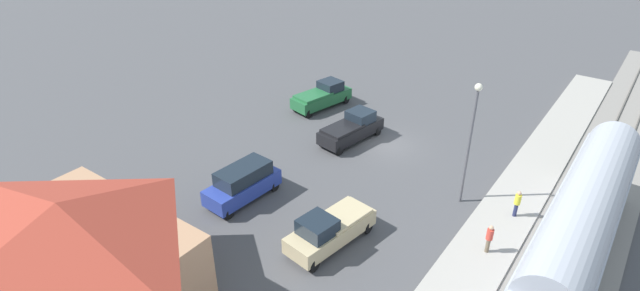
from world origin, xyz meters
TOP-DOWN VIEW (x-y plane):
  - ground_plane at (0.00, 0.00)m, footprint 200.00×200.00m
  - railway_track at (-14.00, 0.00)m, footprint 4.80×70.00m
  - platform at (-10.00, 0.00)m, footprint 3.20×46.00m
  - station_building at (4.00, 22.00)m, footprint 10.80×8.45m
  - pedestrian_on_platform at (-10.24, 7.68)m, footprint 0.36×0.36m
  - pedestrian_waiting_far at (-10.47, 3.67)m, footprint 0.36×0.36m
  - pickup_green at (7.86, -2.70)m, footprint 3.05×5.69m
  - pickup_black at (2.53, 0.94)m, footprint 2.81×5.65m
  - pickup_tan at (-2.94, 11.76)m, footprint 2.75×5.63m
  - suv_blue at (3.88, 11.29)m, footprint 2.32×5.03m
  - light_pole_near_platform at (-7.20, 3.70)m, footprint 0.44×0.44m

SIDE VIEW (x-z plane):
  - ground_plane at x=0.00m, z-range 0.00..0.00m
  - railway_track at x=-14.00m, z-range -0.06..0.24m
  - platform at x=-10.00m, z-range 0.00..0.30m
  - pickup_green at x=7.86m, z-range -0.04..2.10m
  - pickup_black at x=2.53m, z-range -0.04..2.10m
  - pickup_tan at x=-2.94m, z-range -0.04..2.10m
  - suv_blue at x=3.88m, z-range 0.04..2.26m
  - pedestrian_on_platform at x=-10.24m, z-range 0.43..2.14m
  - pedestrian_waiting_far at x=-10.47m, z-range 0.43..2.14m
  - station_building at x=4.00m, z-range 0.12..5.93m
  - light_pole_near_platform at x=-7.20m, z-range 1.00..8.82m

